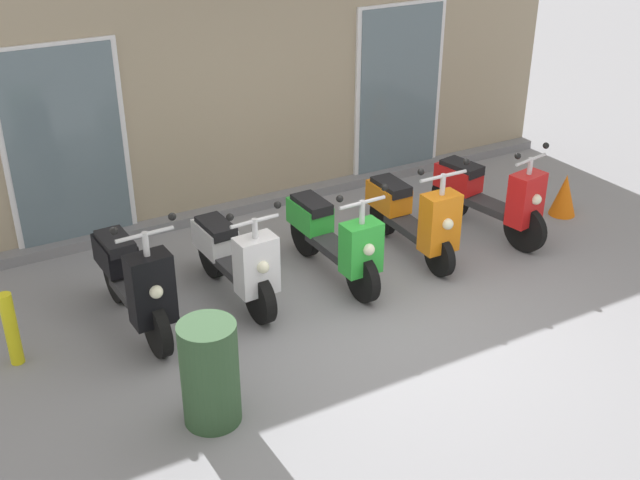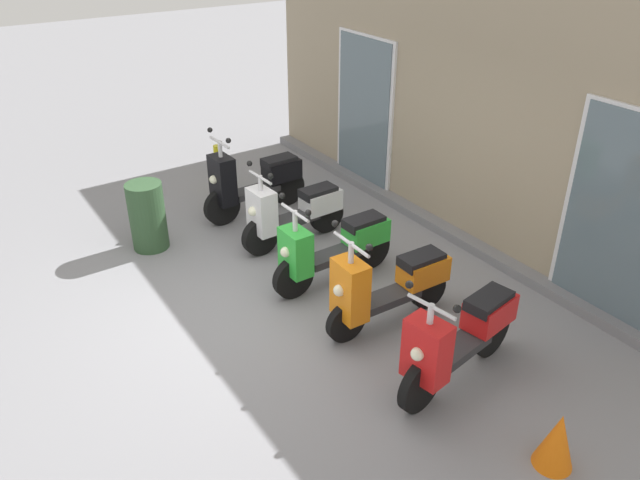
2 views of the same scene
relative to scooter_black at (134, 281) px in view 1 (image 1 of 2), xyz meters
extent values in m
plane|color=gray|center=(2.09, -1.04, -0.51)|extent=(40.00, 40.00, 0.00)
cube|color=gray|center=(2.09, 2.13, 1.24)|extent=(8.90, 0.30, 3.50)
cube|color=slate|center=(2.09, 1.88, -0.45)|extent=(8.90, 0.20, 0.12)
cube|color=silver|center=(-0.05, 1.96, 0.64)|extent=(1.33, 0.04, 2.30)
cube|color=slate|center=(-0.05, 1.94, 0.64)|extent=(1.21, 0.02, 2.22)
cube|color=silver|center=(4.24, 1.96, 0.64)|extent=(1.33, 0.04, 2.30)
cube|color=slate|center=(4.24, 1.94, 0.64)|extent=(1.21, 0.02, 2.22)
cylinder|color=black|center=(0.02, -0.50, -0.25)|extent=(0.13, 0.52, 0.52)
cylinder|color=black|center=(-0.03, 0.58, -0.25)|extent=(0.13, 0.52, 0.52)
cube|color=#2D2D30|center=(0.00, 0.04, -0.15)|extent=(0.29, 0.69, 0.09)
cube|color=black|center=(0.02, -0.46, 0.14)|extent=(0.39, 0.26, 0.66)
sphere|color=#F2EFCC|center=(0.03, -0.59, 0.18)|extent=(0.12, 0.12, 0.12)
cube|color=black|center=(-0.02, 0.48, 0.06)|extent=(0.32, 0.53, 0.28)
cube|color=black|center=(-0.02, 0.44, 0.20)|extent=(0.28, 0.49, 0.11)
cylinder|color=silver|center=(0.02, -0.46, 0.58)|extent=(0.06, 0.06, 0.24)
cylinder|color=silver|center=(0.02, -0.46, 0.68)|extent=(0.51, 0.06, 0.04)
sphere|color=black|center=(0.28, -0.45, 0.78)|extent=(0.07, 0.07, 0.07)
sphere|color=black|center=(-0.23, -0.47, 0.78)|extent=(0.07, 0.07, 0.07)
cylinder|color=black|center=(1.05, -0.46, -0.26)|extent=(0.14, 0.50, 0.49)
cylinder|color=black|center=(1.00, 0.58, -0.26)|extent=(0.14, 0.50, 0.49)
cube|color=#2D2D30|center=(1.02, 0.06, -0.16)|extent=(0.29, 0.66, 0.09)
cube|color=white|center=(1.05, -0.42, 0.08)|extent=(0.39, 0.26, 0.57)
sphere|color=#F2EFCC|center=(1.05, -0.55, 0.12)|extent=(0.12, 0.12, 0.12)
cube|color=white|center=(1.00, 0.48, -0.02)|extent=(0.33, 0.53, 0.28)
cube|color=black|center=(1.00, 0.44, 0.12)|extent=(0.28, 0.49, 0.11)
cylinder|color=silver|center=(1.05, -0.42, 0.46)|extent=(0.06, 0.06, 0.21)
cylinder|color=silver|center=(1.05, -0.42, 0.54)|extent=(0.48, 0.06, 0.04)
sphere|color=black|center=(1.29, -0.41, 0.64)|extent=(0.07, 0.07, 0.07)
sphere|color=black|center=(0.81, -0.43, 0.64)|extent=(0.07, 0.07, 0.07)
cylinder|color=black|center=(2.10, -0.61, -0.26)|extent=(0.11, 0.50, 0.50)
cylinder|color=black|center=(2.07, 0.52, -0.26)|extent=(0.11, 0.50, 0.50)
cube|color=#2D2D30|center=(2.09, -0.05, -0.16)|extent=(0.28, 0.71, 0.09)
cube|color=green|center=(2.10, -0.57, 0.06)|extent=(0.39, 0.25, 0.53)
sphere|color=#F2EFCC|center=(2.11, -0.70, 0.10)|extent=(0.12, 0.12, 0.12)
cube|color=green|center=(2.07, 0.42, 0.01)|extent=(0.32, 0.53, 0.28)
cube|color=black|center=(2.07, 0.38, 0.15)|extent=(0.27, 0.49, 0.11)
cylinder|color=silver|center=(2.10, -0.57, 0.44)|extent=(0.06, 0.06, 0.26)
cylinder|color=silver|center=(2.10, -0.57, 0.55)|extent=(0.51, 0.05, 0.04)
sphere|color=black|center=(2.36, -0.56, 0.65)|extent=(0.07, 0.07, 0.07)
sphere|color=black|center=(1.85, -0.58, 0.65)|extent=(0.07, 0.07, 0.07)
cylinder|color=black|center=(3.08, -0.58, -0.29)|extent=(0.09, 0.44, 0.44)
cylinder|color=black|center=(3.09, 0.52, -0.29)|extent=(0.09, 0.44, 0.44)
cube|color=#2D2D30|center=(3.09, -0.03, -0.19)|extent=(0.27, 0.68, 0.09)
cube|color=orange|center=(3.08, -0.54, 0.09)|extent=(0.38, 0.24, 0.63)
sphere|color=#F2EFCC|center=(3.08, -0.67, 0.13)|extent=(0.12, 0.12, 0.12)
cube|color=orange|center=(3.09, 0.42, 0.01)|extent=(0.31, 0.52, 0.28)
cube|color=black|center=(3.09, 0.38, 0.15)|extent=(0.27, 0.48, 0.11)
cylinder|color=silver|center=(3.08, -0.54, 0.51)|extent=(0.06, 0.06, 0.24)
cylinder|color=silver|center=(3.08, -0.54, 0.61)|extent=(0.56, 0.04, 0.04)
sphere|color=black|center=(3.36, -0.54, 0.71)|extent=(0.07, 0.07, 0.07)
sphere|color=black|center=(2.80, -0.53, 0.71)|extent=(0.07, 0.07, 0.07)
cylinder|color=black|center=(4.24, -0.60, -0.24)|extent=(0.18, 0.54, 0.53)
cylinder|color=black|center=(4.04, 0.49, -0.24)|extent=(0.18, 0.54, 0.53)
cube|color=#2D2D30|center=(4.14, -0.05, -0.14)|extent=(0.38, 0.72, 0.09)
cube|color=red|center=(4.23, -0.56, 0.11)|extent=(0.42, 0.30, 0.59)
sphere|color=#F2EFCC|center=(4.25, -0.68, 0.15)|extent=(0.12, 0.12, 0.12)
cube|color=red|center=(4.06, 0.40, 0.05)|extent=(0.39, 0.57, 0.28)
cube|color=black|center=(4.06, 0.36, 0.19)|extent=(0.34, 0.52, 0.11)
cylinder|color=silver|center=(4.23, -0.56, 0.49)|extent=(0.06, 0.06, 0.20)
cylinder|color=silver|center=(4.23, -0.56, 0.57)|extent=(0.48, 0.12, 0.04)
sphere|color=black|center=(4.46, -0.51, 0.67)|extent=(0.07, 0.07, 0.07)
sphere|color=black|center=(3.99, -0.60, 0.67)|extent=(0.07, 0.07, 0.07)
cylinder|color=yellow|center=(-1.11, -0.01, -0.16)|extent=(0.12, 0.12, 0.70)
cone|color=orange|center=(5.30, -0.11, -0.25)|extent=(0.32, 0.32, 0.52)
cylinder|color=#2D4C2D|center=(0.10, -1.57, -0.06)|extent=(0.46, 0.46, 0.89)
camera|label=1|loc=(-1.58, -6.32, 3.67)|focal=44.41mm
camera|label=2|loc=(7.23, -3.61, 3.50)|focal=34.98mm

